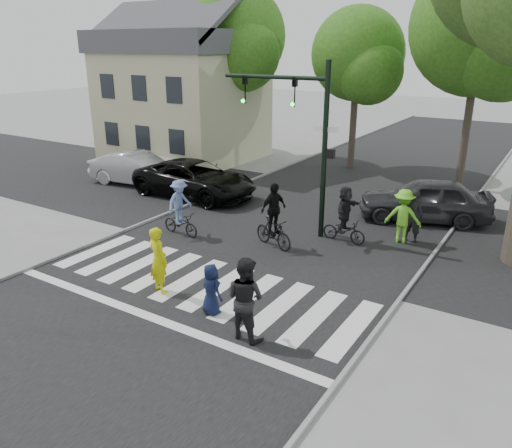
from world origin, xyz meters
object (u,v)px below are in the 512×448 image
(cyclist_right, at_px, (345,218))
(car_suv, at_px, (195,179))
(pedestrian_child, at_px, (211,289))
(cyclist_left, at_px, (180,211))
(traffic_signal, at_px, (303,124))
(pedestrian_woman, at_px, (158,260))
(cyclist_mid, at_px, (274,221))
(car_grey, at_px, (425,200))
(car_silver, at_px, (137,169))
(pedestrian_adult, at_px, (245,298))

(cyclist_right, xyz_separation_m, car_suv, (-7.81, 1.57, -0.08))
(pedestrian_child, relative_size, cyclist_left, 0.66)
(traffic_signal, height_order, cyclist_left, traffic_signal)
(pedestrian_woman, xyz_separation_m, cyclist_mid, (1.00, 4.46, -0.03))
(pedestrian_child, xyz_separation_m, car_grey, (2.60, 10.11, 0.16))
(traffic_signal, xyz_separation_m, car_grey, (3.46, 3.70, -3.07))
(cyclist_left, bearing_deg, pedestrian_child, -41.96)
(car_silver, height_order, car_grey, car_grey)
(pedestrian_woman, xyz_separation_m, pedestrian_adult, (3.25, -0.64, 0.06))
(car_suv, relative_size, car_grey, 1.17)
(pedestrian_adult, bearing_deg, car_silver, -30.42)
(traffic_signal, height_order, pedestrian_adult, traffic_signal)
(pedestrian_child, xyz_separation_m, car_silver, (-10.60, 8.07, 0.11))
(car_suv, distance_m, car_silver, 3.68)
(pedestrian_child, height_order, car_silver, car_silver)
(pedestrian_child, distance_m, cyclist_right, 6.43)
(cyclist_right, distance_m, car_suv, 7.96)
(cyclist_mid, bearing_deg, pedestrian_adult, -66.18)
(car_grey, bearing_deg, pedestrian_woman, -44.27)
(car_suv, bearing_deg, car_silver, 88.92)
(cyclist_left, bearing_deg, traffic_signal, 36.10)
(pedestrian_child, xyz_separation_m, cyclist_mid, (-0.94, 4.66, 0.24))
(cyclist_mid, bearing_deg, cyclist_left, -167.00)
(pedestrian_woman, distance_m, car_grey, 10.90)
(pedestrian_adult, relative_size, car_grey, 0.41)
(car_suv, bearing_deg, cyclist_left, -146.36)
(pedestrian_child, bearing_deg, pedestrian_woman, 8.92)
(pedestrian_adult, relative_size, cyclist_mid, 0.90)
(traffic_signal, height_order, cyclist_right, traffic_signal)
(cyclist_right, xyz_separation_m, car_silver, (-11.48, 1.70, -0.10))
(traffic_signal, distance_m, car_grey, 5.92)
(pedestrian_adult, bearing_deg, cyclist_right, -81.23)
(pedestrian_woman, bearing_deg, cyclist_right, -98.79)
(pedestrian_adult, height_order, cyclist_left, cyclist_left)
(cyclist_right, bearing_deg, pedestrian_adult, -86.34)
(pedestrian_woman, xyz_separation_m, car_grey, (4.54, 9.91, -0.11))
(pedestrian_adult, distance_m, car_grey, 10.63)
(cyclist_left, bearing_deg, cyclist_right, 25.55)
(car_grey, bearing_deg, cyclist_left, -67.70)
(pedestrian_woman, relative_size, car_silver, 0.39)
(pedestrian_woman, height_order, cyclist_right, cyclist_right)
(traffic_signal, height_order, car_grey, traffic_signal)
(pedestrian_child, relative_size, pedestrian_adult, 0.67)
(car_grey, bearing_deg, pedestrian_adult, -26.63)
(cyclist_left, height_order, car_suv, cyclist_left)
(pedestrian_woman, xyz_separation_m, car_silver, (-8.67, 7.87, -0.16))
(pedestrian_adult, distance_m, car_suv, 11.76)
(cyclist_left, bearing_deg, cyclist_mid, 13.00)
(cyclist_right, bearing_deg, car_suv, 168.61)
(cyclist_left, relative_size, car_silver, 0.42)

